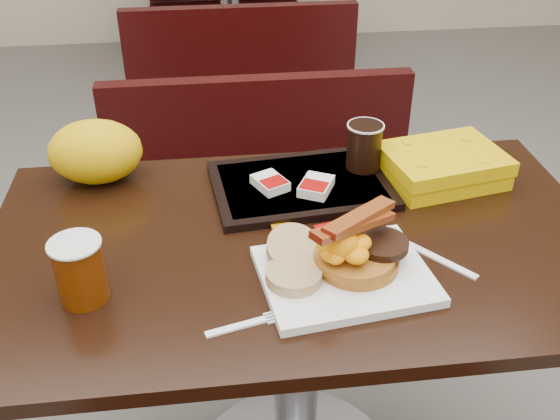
{
  "coord_description": "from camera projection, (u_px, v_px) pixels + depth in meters",
  "views": [
    {
      "loc": [
        -0.16,
        -1.0,
        1.48
      ],
      "look_at": [
        -0.03,
        0.03,
        0.8
      ],
      "focal_mm": 41.24,
      "sensor_mm": 36.0,
      "label": 1
    }
  ],
  "objects": [
    {
      "name": "table_near",
      "position": [
        296.0,
        373.0,
        1.45
      ],
      "size": [
        1.2,
        0.7,
        0.75
      ],
      "primitive_type": null,
      "color": "black",
      "rests_on": "floor"
    },
    {
      "name": "bench_near_n",
      "position": [
        265.0,
        210.0,
        2.04
      ],
      "size": [
        1.0,
        0.46,
        0.72
      ],
      "primitive_type": null,
      "color": "black",
      "rests_on": "floor"
    },
    {
      "name": "table_far",
      "position": [
        231.0,
        24.0,
        3.61
      ],
      "size": [
        1.2,
        0.7,
        0.75
      ],
      "primitive_type": null,
      "color": "black",
      "rests_on": "floor"
    },
    {
      "name": "bench_far_s",
      "position": [
        239.0,
        72.0,
        3.03
      ],
      "size": [
        1.0,
        0.46,
        0.72
      ],
      "primitive_type": null,
      "color": "black",
      "rests_on": "floor"
    },
    {
      "name": "platter",
      "position": [
        345.0,
        276.0,
        1.13
      ],
      "size": [
        0.32,
        0.26,
        0.02
      ],
      "primitive_type": "cube",
      "rotation": [
        0.0,
        0.0,
        0.13
      ],
      "color": "white",
      "rests_on": "table_near"
    },
    {
      "name": "pancake_stack",
      "position": [
        357.0,
        258.0,
        1.14
      ],
      "size": [
        0.18,
        0.18,
        0.03
      ],
      "primitive_type": "cylinder",
      "rotation": [
        0.0,
        0.0,
        -0.28
      ],
      "color": "#A85C1C",
      "rests_on": "platter"
    },
    {
      "name": "sausage_patty",
      "position": [
        382.0,
        244.0,
        1.13
      ],
      "size": [
        0.1,
        0.1,
        0.01
      ],
      "primitive_type": "cylinder",
      "rotation": [
        0.0,
        0.0,
        -0.13
      ],
      "color": "black",
      "rests_on": "pancake_stack"
    },
    {
      "name": "scrambled_eggs",
      "position": [
        341.0,
        246.0,
        1.1
      ],
      "size": [
        0.11,
        0.1,
        0.05
      ],
      "primitive_type": "ellipsoid",
      "rotation": [
        0.0,
        0.0,
        0.1
      ],
      "color": "orange",
      "rests_on": "pancake_stack"
    },
    {
      "name": "bacon_strips",
      "position": [
        354.0,
        224.0,
        1.09
      ],
      "size": [
        0.19,
        0.16,
        0.01
      ],
      "primitive_type": null,
      "rotation": [
        0.0,
        0.0,
        0.57
      ],
      "color": "#4E0C05",
      "rests_on": "scrambled_eggs"
    },
    {
      "name": "muffin_bottom",
      "position": [
        294.0,
        275.0,
        1.1
      ],
      "size": [
        0.12,
        0.12,
        0.02
      ],
      "primitive_type": "cylinder",
      "rotation": [
        0.0,
        0.0,
        -0.26
      ],
      "color": "tan",
      "rests_on": "platter"
    },
    {
      "name": "muffin_top",
      "position": [
        293.0,
        248.0,
        1.15
      ],
      "size": [
        0.11,
        0.11,
        0.06
      ],
      "primitive_type": "cylinder",
      "rotation": [
        0.38,
        0.0,
        0.14
      ],
      "color": "tan",
      "rests_on": "platter"
    },
    {
      "name": "coffee_cup_near",
      "position": [
        80.0,
        271.0,
        1.07
      ],
      "size": [
        0.09,
        0.09,
        0.12
      ],
      "primitive_type": "cylinder",
      "rotation": [
        0.0,
        0.0,
        -0.06
      ],
      "color": "#7E2E04",
      "rests_on": "table_near"
    },
    {
      "name": "fork",
      "position": [
        236.0,
        327.0,
        1.03
      ],
      "size": [
        0.14,
        0.06,
        0.0
      ],
      "primitive_type": null,
      "rotation": [
        0.0,
        0.0,
        0.26
      ],
      "color": "white",
      "rests_on": "table_near"
    },
    {
      "name": "knife",
      "position": [
        436.0,
        258.0,
        1.19
      ],
      "size": [
        0.12,
        0.14,
        0.0
      ],
      "primitive_type": "cube",
      "rotation": [
        0.0,
        0.0,
        -0.89
      ],
      "color": "white",
      "rests_on": "table_near"
    },
    {
      "name": "condiment_syrup",
      "position": [
        281.0,
        226.0,
        1.27
      ],
      "size": [
        0.04,
        0.03,
        0.01
      ],
      "primitive_type": "cube",
      "rotation": [
        0.0,
        0.0,
        0.12
      ],
      "color": "#AC6307",
      "rests_on": "table_near"
    },
    {
      "name": "condiment_ketchup",
      "position": [
        327.0,
        230.0,
        1.26
      ],
      "size": [
        0.05,
        0.04,
        0.01
      ],
      "primitive_type": "cube",
      "rotation": [
        0.0,
        0.0,
        0.24
      ],
      "color": "#8C0504",
      "rests_on": "table_near"
    },
    {
      "name": "tray",
      "position": [
        301.0,
        185.0,
        1.39
      ],
      "size": [
        0.4,
        0.3,
        0.02
      ],
      "primitive_type": "cube",
      "rotation": [
        0.0,
        0.0,
        0.1
      ],
      "color": "black",
      "rests_on": "table_near"
    },
    {
      "name": "hashbrown_sleeve_left",
      "position": [
        270.0,
        183.0,
        1.36
      ],
      "size": [
        0.08,
        0.09,
        0.02
      ],
      "primitive_type": "cube",
      "rotation": [
        0.0,
        0.0,
        0.46
      ],
      "color": "silver",
      "rests_on": "tray"
    },
    {
      "name": "hashbrown_sleeve_right",
      "position": [
        316.0,
        186.0,
        1.35
      ],
      "size": [
        0.09,
        0.1,
        0.02
      ],
      "primitive_type": "cube",
      "rotation": [
        0.0,
        0.0,
        -0.47
      ],
      "color": "silver",
      "rests_on": "tray"
    },
    {
      "name": "coffee_cup_far",
      "position": [
        364.0,
        146.0,
        1.41
      ],
      "size": [
        0.09,
        0.09,
        0.1
      ],
      "primitive_type": "cylinder",
      "rotation": [
        0.0,
        0.0,
        -0.29
      ],
      "color": "black",
      "rests_on": "tray"
    },
    {
      "name": "clamshell",
      "position": [
        443.0,
        166.0,
        1.41
      ],
      "size": [
        0.28,
        0.23,
        0.07
      ],
      "primitive_type": "cube",
      "rotation": [
        0.0,
        0.0,
        0.19
      ],
      "color": "#CBA303",
      "rests_on": "table_near"
    },
    {
      "name": "paper_bag",
      "position": [
        95.0,
        152.0,
        1.39
      ],
      "size": [
        0.22,
        0.17,
        0.14
      ],
      "primitive_type": "ellipsoid",
      "rotation": [
        0.0,
        0.0,
        -0.13
      ],
      "color": "#CEAE06",
      "rests_on": "table_near"
    }
  ]
}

